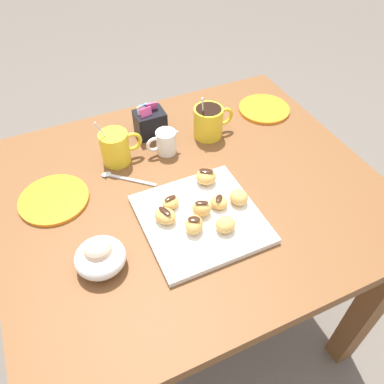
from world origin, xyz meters
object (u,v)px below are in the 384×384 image
(beignet_0, at_px, (165,216))
(beignet_7, at_px, (171,202))
(dining_table, at_px, (190,218))
(ice_cream_bowl, at_px, (100,256))
(coffee_mug_yellow_left, at_px, (116,147))
(coffee_mug_yellow_right, at_px, (209,121))
(saucer_orange_left, at_px, (54,199))
(saucer_orange_right, at_px, (264,109))
(beignet_1, at_px, (239,197))
(beignet_3, at_px, (194,225))
(beignet_6, at_px, (219,202))
(beignet_5, at_px, (206,177))
(pastry_plate_square, at_px, (201,219))
(cream_pitcher_white, at_px, (166,141))
(sugar_caddy, at_px, (150,123))
(beignet_2, at_px, (225,225))
(beignet_4, at_px, (202,208))

(beignet_0, bearing_deg, beignet_7, 52.17)
(dining_table, distance_m, ice_cream_bowl, 0.36)
(coffee_mug_yellow_left, distance_m, coffee_mug_yellow_right, 0.30)
(saucer_orange_left, relative_size, saucer_orange_right, 1.07)
(beignet_0, bearing_deg, beignet_1, -6.15)
(dining_table, distance_m, beignet_3, 0.23)
(coffee_mug_yellow_right, height_order, saucer_orange_left, coffee_mug_yellow_right)
(beignet_0, bearing_deg, beignet_6, -5.37)
(coffee_mug_yellow_right, xyz_separation_m, beignet_3, (-0.21, -0.34, -0.02))
(saucer_orange_right, bearing_deg, beignet_7, -148.06)
(beignet_0, distance_m, beignet_3, 0.08)
(beignet_5, xyz_separation_m, beignet_6, (-0.01, -0.09, -0.00))
(saucer_orange_right, bearing_deg, beignet_0, -146.42)
(pastry_plate_square, xyz_separation_m, beignet_6, (0.06, 0.01, 0.02))
(cream_pitcher_white, bearing_deg, beignet_1, -73.29)
(sugar_caddy, xyz_separation_m, saucer_orange_right, (0.39, -0.04, -0.04))
(ice_cream_bowl, distance_m, saucer_orange_left, 0.26)
(cream_pitcher_white, bearing_deg, beignet_5, -76.96)
(beignet_7, bearing_deg, beignet_2, -53.88)
(saucer_orange_left, height_order, beignet_3, beignet_3)
(dining_table, relative_size, coffee_mug_yellow_right, 6.82)
(coffee_mug_yellow_left, xyz_separation_m, beignet_4, (0.13, -0.30, -0.02))
(pastry_plate_square, height_order, ice_cream_bowl, ice_cream_bowl)
(coffee_mug_yellow_left, height_order, coffee_mug_yellow_right, same)
(coffee_mug_yellow_left, bearing_deg, ice_cream_bowl, -112.67)
(coffee_mug_yellow_left, height_order, beignet_2, coffee_mug_yellow_left)
(sugar_caddy, xyz_separation_m, beignet_6, (0.04, -0.38, -0.01))
(saucer_orange_right, relative_size, beignet_2, 3.53)
(saucer_orange_left, bearing_deg, sugar_caddy, 26.22)
(beignet_1, bearing_deg, beignet_6, 171.79)
(sugar_caddy, xyz_separation_m, beignet_3, (-0.04, -0.42, -0.01))
(coffee_mug_yellow_right, bearing_deg, ice_cream_bowl, -142.45)
(beignet_6, bearing_deg, beignet_3, -154.17)
(saucer_orange_right, height_order, beignet_1, beignet_1)
(dining_table, distance_m, saucer_orange_right, 0.47)
(beignet_2, bearing_deg, dining_table, 93.98)
(beignet_7, bearing_deg, beignet_1, -19.96)
(coffee_mug_yellow_right, height_order, beignet_2, coffee_mug_yellow_right)
(beignet_4, xyz_separation_m, beignet_5, (0.06, 0.10, -0.00))
(beignet_4, bearing_deg, beignet_3, -134.64)
(sugar_caddy, relative_size, ice_cream_bowl, 0.92)
(cream_pitcher_white, bearing_deg, beignet_3, -100.19)
(saucer_orange_left, relative_size, beignet_5, 3.40)
(pastry_plate_square, height_order, saucer_orange_right, pastry_plate_square)
(ice_cream_bowl, xyz_separation_m, beignet_5, (0.33, 0.13, -0.00))
(sugar_caddy, height_order, beignet_1, sugar_caddy)
(coffee_mug_yellow_right, distance_m, saucer_orange_right, 0.24)
(beignet_6, bearing_deg, beignet_5, 83.84)
(sugar_caddy, distance_m, beignet_2, 0.45)
(pastry_plate_square, xyz_separation_m, beignet_5, (0.07, 0.11, 0.03))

